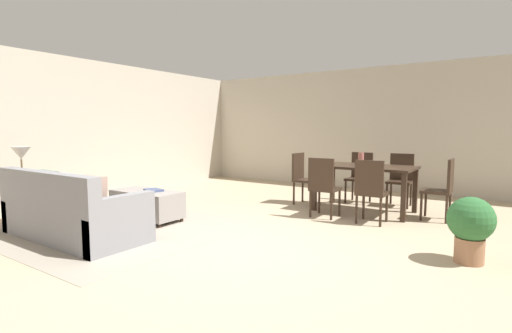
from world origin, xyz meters
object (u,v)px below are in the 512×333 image
(dining_chair_head_west, at_px, (303,175))
(vase_centerpiece, at_px, (361,159))
(dining_chair_near_left, at_px, (323,184))
(dining_chair_far_right, at_px, (401,176))
(side_table, at_px, (23,192))
(dining_chair_near_right, at_px, (371,188))
(couch, at_px, (71,214))
(table_lamp, at_px, (21,155))
(dining_chair_head_east, at_px, (443,186))
(book_on_ottoman, at_px, (154,190))
(potted_plant, at_px, (471,225))
(dining_chair_far_left, at_px, (360,174))
(ottoman_table, at_px, (147,203))
(dining_table, at_px, (365,172))

(dining_chair_head_west, xyz_separation_m, vase_centerpiece, (1.07, -0.00, 0.34))
(dining_chair_near_left, distance_m, dining_chair_far_right, 1.78)
(side_table, distance_m, dining_chair_far_right, 6.03)
(dining_chair_near_right, bearing_deg, dining_chair_near_left, -178.58)
(couch, distance_m, dining_chair_far_right, 5.25)
(table_lamp, distance_m, dining_chair_near_right, 5.00)
(dining_chair_near_right, distance_m, vase_centerpiece, 0.96)
(dining_chair_head_east, relative_size, dining_chair_head_west, 1.00)
(table_lamp, xyz_separation_m, book_on_ottoman, (1.43, 1.15, -0.53))
(dining_chair_near_left, distance_m, book_on_ottoman, 2.54)
(dining_chair_near_right, distance_m, dining_chair_head_west, 1.69)
(potted_plant, bearing_deg, couch, -156.93)
(dining_chair_head_east, bearing_deg, side_table, -144.26)
(dining_chair_far_left, xyz_separation_m, book_on_ottoman, (-2.01, -3.16, -0.06))
(couch, bearing_deg, dining_chair_near_right, 44.55)
(dining_chair_far_left, bearing_deg, ottoman_table, -123.70)
(ottoman_table, height_order, table_lamp, table_lamp)
(table_lamp, distance_m, dining_table, 5.19)
(side_table, height_order, potted_plant, potted_plant)
(dining_chair_near_right, bearing_deg, book_on_ottoman, -149.29)
(vase_centerpiece, distance_m, book_on_ottoman, 3.33)
(dining_chair_head_west, relative_size, vase_centerpiece, 4.46)
(vase_centerpiece, bearing_deg, dining_chair_head_east, 0.66)
(table_lamp, relative_size, dining_chair_far_right, 0.57)
(book_on_ottoman, bearing_deg, dining_chair_head_east, 34.41)
(dining_chair_head_west, bearing_deg, side_table, -126.71)
(couch, height_order, potted_plant, couch)
(couch, height_order, dining_chair_near_right, dining_chair_near_right)
(couch, height_order, side_table, couch)
(dining_chair_head_east, bearing_deg, dining_chair_far_left, 153.62)
(book_on_ottoman, xyz_separation_m, potted_plant, (4.05, 0.59, -0.06))
(dining_chair_far_right, bearing_deg, side_table, -133.60)
(dining_chair_head_east, height_order, book_on_ottoman, dining_chair_head_east)
(ottoman_table, height_order, book_on_ottoman, book_on_ottoman)
(side_table, xyz_separation_m, dining_chair_far_right, (4.16, 4.36, 0.06))
(potted_plant, bearing_deg, vase_centerpiece, 134.36)
(vase_centerpiece, bearing_deg, dining_chair_near_right, -61.74)
(dining_chair_far_left, height_order, dining_chair_head_west, same)
(dining_chair_far_left, distance_m, dining_chair_head_west, 1.10)
(dining_chair_far_right, bearing_deg, ottoman_table, -131.23)
(dining_chair_far_left, distance_m, dining_chair_far_right, 0.71)
(side_table, bearing_deg, dining_table, 42.93)
(ottoman_table, relative_size, vase_centerpiece, 5.37)
(side_table, relative_size, dining_chair_near_right, 0.63)
(dining_chair_head_west, bearing_deg, dining_chair_far_left, 43.75)
(dining_chair_far_left, relative_size, dining_chair_far_right, 1.00)
(dining_table, relative_size, potted_plant, 2.28)
(dining_table, bearing_deg, side_table, -137.07)
(dining_chair_near_left, height_order, dining_chair_head_west, same)
(dining_chair_near_right, relative_size, dining_chair_head_west, 1.00)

